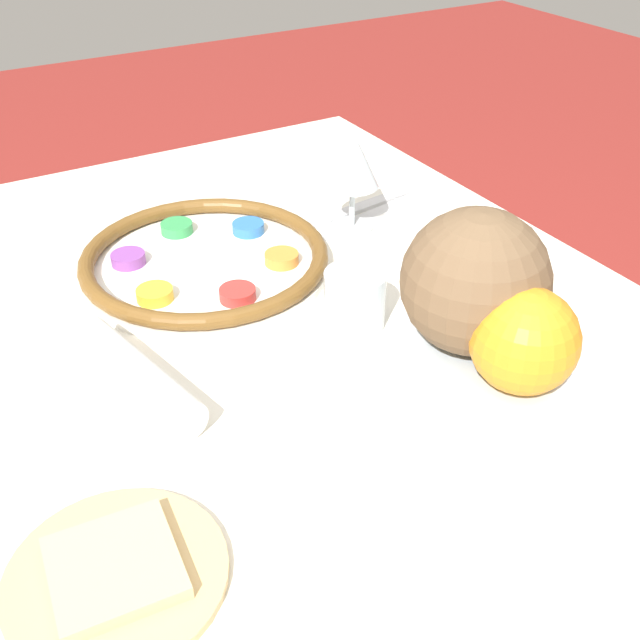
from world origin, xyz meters
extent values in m
cube|color=silver|center=(0.00, 0.00, 0.37)|extent=(1.26, 0.94, 0.73)
cylinder|color=white|center=(-0.23, 0.03, 0.74)|extent=(0.31, 0.31, 0.01)
torus|color=brown|center=(-0.23, 0.03, 0.75)|extent=(0.31, 0.31, 0.02)
cylinder|color=red|center=(-0.14, 0.03, 0.75)|extent=(0.04, 0.04, 0.01)
cylinder|color=orange|center=(-0.18, 0.11, 0.75)|extent=(0.04, 0.04, 0.01)
cylinder|color=#2D6BB7|center=(-0.28, 0.11, 0.75)|extent=(0.04, 0.04, 0.01)
cylinder|color=#33934C|center=(-0.33, 0.03, 0.75)|extent=(0.04, 0.04, 0.01)
cylinder|color=#844299|center=(-0.28, -0.05, 0.75)|extent=(0.04, 0.04, 0.01)
cylinder|color=gold|center=(-0.18, -0.05, 0.75)|extent=(0.04, 0.04, 0.01)
cylinder|color=silver|center=(-0.24, 0.25, 0.73)|extent=(0.06, 0.06, 0.00)
cylinder|color=silver|center=(-0.24, 0.25, 0.77)|extent=(0.01, 0.01, 0.06)
cone|color=silver|center=(-0.24, 0.25, 0.83)|extent=(0.07, 0.07, 0.07)
cylinder|color=silver|center=(0.20, 0.11, 0.74)|extent=(0.12, 0.12, 0.01)
cylinder|color=silver|center=(0.20, 0.11, 0.78)|extent=(0.03, 0.03, 0.08)
cylinder|color=silver|center=(0.20, 0.11, 0.84)|extent=(0.18, 0.18, 0.03)
sphere|color=orange|center=(0.23, 0.09, 0.89)|extent=(0.08, 0.08, 0.08)
sphere|color=brown|center=(0.17, 0.10, 0.91)|extent=(0.12, 0.12, 0.12)
cylinder|color=tan|center=(0.16, -0.21, 0.74)|extent=(0.17, 0.17, 0.01)
cube|color=#D1B784|center=(0.16, -0.21, 0.75)|extent=(0.10, 0.10, 0.01)
cylinder|color=white|center=(-0.05, -0.12, 0.75)|extent=(0.19, 0.08, 0.04)
cylinder|color=silver|center=(-0.04, 0.13, 0.77)|extent=(0.07, 0.07, 0.07)
cube|color=silver|center=(-0.28, 0.29, 0.74)|extent=(0.04, 0.19, 0.01)
cube|color=silver|center=(-0.25, 0.29, 0.74)|extent=(0.05, 0.18, 0.01)
camera|label=1|loc=(0.54, -0.25, 1.21)|focal=42.00mm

